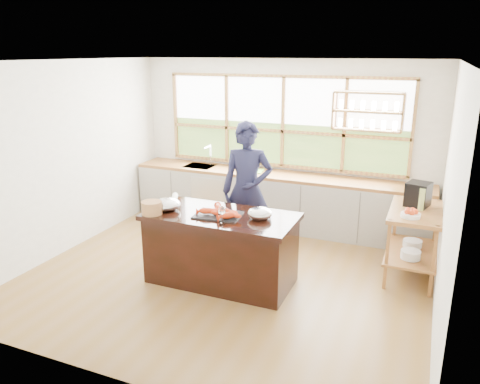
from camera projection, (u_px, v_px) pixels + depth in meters
The scene contains 18 objects.
ground_plane at pixel (228, 274), 6.13m from camera, with size 5.00×5.00×0.00m, color brown.
room_shell at pixel (245, 136), 6.07m from camera, with size 5.02×4.52×2.71m.
back_counter at pixel (275, 200), 7.72m from camera, with size 4.90×0.63×0.90m.
right_shelf_unit at pixel (414, 232), 5.93m from camera, with size 0.62×1.10×0.90m.
island at pixel (221, 248), 5.82m from camera, with size 1.85×0.90×0.90m.
cook at pixel (247, 191), 6.47m from camera, with size 0.70×0.46×1.91m, color #161832.
potted_plant at pixel (238, 160), 7.85m from camera, with size 0.16×0.11×0.30m, color slate.
cutting_board at pixel (251, 171), 7.74m from camera, with size 0.40×0.30×0.01m, color #6DC23F.
espresso_machine at pixel (418, 194), 5.96m from camera, with size 0.27×0.29×0.31m, color black.
wine_bottle at pixel (422, 200), 5.79m from camera, with size 0.07×0.07×0.28m, color #99A856.
fruit_bowl at pixel (411, 214), 5.58m from camera, with size 0.23×0.23×0.11m.
slate_board at pixel (218, 215), 5.64m from camera, with size 0.55×0.40×0.02m, color black.
lobster_pile at pixel (219, 211), 5.62m from camera, with size 0.52×0.44×0.08m.
mixing_bowl_left at pixel (167, 204), 5.83m from camera, with size 0.33×0.33×0.16m, color #B8B9BF.
mixing_bowl_right at pixel (260, 213), 5.54m from camera, with size 0.30×0.30×0.14m, color #B8B9BF.
wine_glass at pixel (222, 211), 5.32m from camera, with size 0.08×0.08×0.22m.
wicker_basket at pixel (152, 208), 5.68m from camera, with size 0.25×0.25×0.16m, color #AD7549.
parchment_roll at pixel (174, 199), 6.17m from camera, with size 0.08×0.08×0.30m, color white.
Camera 1 is at (2.29, -5.06, 2.80)m, focal length 35.00 mm.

